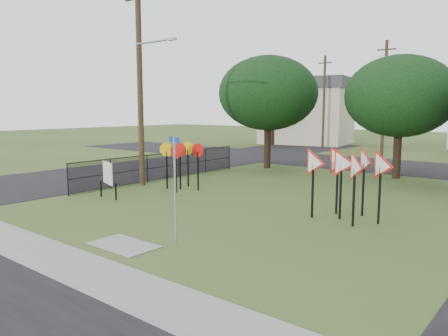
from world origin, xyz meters
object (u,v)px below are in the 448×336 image
Objects in this scene: stop_sign_cluster at (182,154)px; yield_sign_cluster at (348,167)px; street_name_sign at (175,183)px; info_board at (108,174)px.

yield_sign_cluster is at bearing -3.08° from stop_sign_cluster.
street_name_sign reaches higher than info_board.
info_board is (-0.95, -3.57, -0.64)m from stop_sign_cluster.
stop_sign_cluster is (-5.82, 6.16, -0.06)m from street_name_sign.
street_name_sign is 1.36× the size of stop_sign_cluster.
street_name_sign is 6.32m from yield_sign_cluster.
street_name_sign reaches higher than stop_sign_cluster.
street_name_sign is 0.96× the size of yield_sign_cluster.
info_board is at bearing 159.07° from street_name_sign.
yield_sign_cluster is (8.55, -0.46, 0.17)m from stop_sign_cluster.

